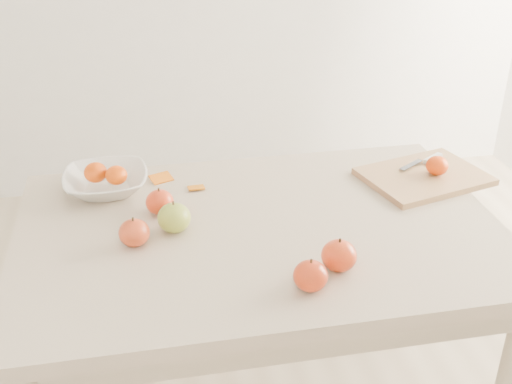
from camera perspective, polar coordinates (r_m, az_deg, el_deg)
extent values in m
cube|color=#C3AE93|center=(1.61, 0.34, -3.66)|extent=(1.20, 0.80, 0.04)
cylinder|color=#BCAA8E|center=(2.09, -16.46, -8.94)|extent=(0.06, 0.06, 0.71)
cylinder|color=#BCAA8E|center=(2.23, 12.36, -5.87)|extent=(0.06, 0.06, 0.71)
cube|color=tan|center=(1.88, 14.71, 1.34)|extent=(0.38, 0.32, 0.02)
ellipsoid|color=red|center=(1.87, 15.80, 2.27)|extent=(0.06, 0.06, 0.05)
imported|color=silver|center=(1.79, -13.19, 0.86)|extent=(0.23, 0.23, 0.06)
ellipsoid|color=#C84C07|center=(1.79, -14.08, 1.71)|extent=(0.06, 0.06, 0.05)
ellipsoid|color=#D84207|center=(1.77, -12.32, 1.48)|extent=(0.06, 0.06, 0.05)
cube|color=orange|center=(1.84, -8.42, 1.12)|extent=(0.07, 0.06, 0.01)
cube|color=#C96B0E|center=(1.78, -5.34, 0.32)|extent=(0.05, 0.04, 0.01)
cube|color=silver|center=(1.96, 15.46, 2.87)|extent=(0.07, 0.06, 0.01)
cube|color=#393B41|center=(1.90, 13.63, 2.37)|extent=(0.09, 0.06, 0.00)
ellipsoid|color=olive|center=(1.57, -7.29, -2.29)|extent=(0.08, 0.08, 0.07)
ellipsoid|color=#A01A0C|center=(1.53, -10.78, -3.58)|extent=(0.07, 0.07, 0.07)
ellipsoid|color=maroon|center=(1.37, 4.87, -7.43)|extent=(0.07, 0.07, 0.07)
ellipsoid|color=#A20F03|center=(1.65, -8.55, -0.89)|extent=(0.07, 0.07, 0.06)
ellipsoid|color=maroon|center=(1.43, 7.38, -5.63)|extent=(0.08, 0.08, 0.07)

